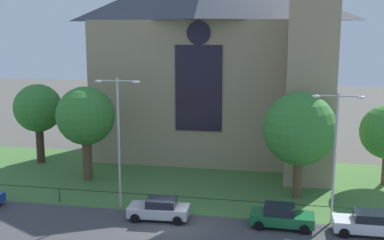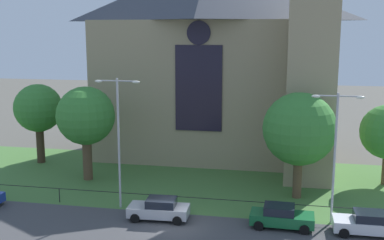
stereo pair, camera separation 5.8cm
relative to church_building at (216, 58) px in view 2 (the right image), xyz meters
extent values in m
plane|color=#56544C|center=(0.02, -9.02, -10.27)|extent=(160.00, 160.00, 0.00)
cube|color=#424244|center=(0.02, -21.02, -10.27)|extent=(120.00, 8.00, 0.01)
cube|color=#477538|center=(0.02, -11.02, -10.27)|extent=(120.00, 20.00, 0.01)
cube|color=tan|center=(-0.77, 0.63, -3.27)|extent=(22.00, 12.00, 14.00)
cube|color=black|center=(-0.77, -5.42, -2.57)|extent=(4.40, 0.16, 8.00)
cylinder|color=black|center=(-0.77, -5.42, 2.53)|extent=(2.20, 0.15, 2.20)
cube|color=tan|center=(9.23, -7.37, -1.27)|extent=(4.00, 4.00, 18.00)
cylinder|color=black|center=(-0.77, -16.52, -9.17)|extent=(35.27, 0.05, 0.05)
cylinder|color=black|center=(-9.59, -16.52, -9.72)|extent=(0.07, 0.07, 1.10)
cylinder|color=black|center=(-0.77, -16.52, -9.72)|extent=(0.06, 0.07, 1.10)
cylinder|color=black|center=(8.04, -16.52, -9.72)|extent=(0.07, 0.07, 1.10)
cylinder|color=brown|center=(8.31, -11.87, -8.57)|extent=(0.69, 0.69, 3.41)
sphere|color=#387F33|center=(8.31, -11.87, -4.74)|extent=(5.67, 5.67, 5.67)
cylinder|color=brown|center=(-9.78, -10.65, -8.36)|extent=(0.82, 0.82, 3.83)
sphere|color=#387F33|center=(-9.78, -10.65, -4.53)|extent=(5.09, 5.09, 5.09)
cylinder|color=#423021|center=(-16.63, -6.35, -8.40)|extent=(0.78, 0.78, 3.75)
sphere|color=#387F33|center=(-16.63, -6.35, -4.75)|extent=(4.71, 4.71, 4.71)
cylinder|color=#B2B2B7|center=(-4.63, -16.62, -5.44)|extent=(0.16, 0.16, 9.66)
cylinder|color=#B2B2B7|center=(-5.33, -16.62, -0.81)|extent=(1.40, 0.10, 0.10)
cylinder|color=#B2B2B7|center=(-3.93, -16.62, -0.81)|extent=(1.40, 0.10, 0.10)
ellipsoid|color=white|center=(-6.03, -16.62, -0.86)|extent=(0.57, 0.26, 0.20)
ellipsoid|color=white|center=(-3.23, -16.62, -0.86)|extent=(0.57, 0.26, 0.20)
cylinder|color=#B2B2B7|center=(10.53, -16.62, -5.78)|extent=(0.16, 0.16, 8.98)
cylinder|color=#B2B2B7|center=(9.83, -16.62, -1.50)|extent=(1.40, 0.10, 0.10)
cylinder|color=#B2B2B7|center=(11.23, -16.62, -1.50)|extent=(1.40, 0.10, 0.10)
ellipsoid|color=white|center=(9.13, -16.62, -1.55)|extent=(0.57, 0.26, 0.20)
ellipsoid|color=white|center=(11.93, -16.62, -1.55)|extent=(0.57, 0.26, 0.20)
cube|color=#B7B7BC|center=(-1.26, -18.24, -9.66)|extent=(4.28, 2.00, 0.70)
cube|color=black|center=(-1.06, -18.23, -9.04)|extent=(2.07, 1.69, 0.55)
cylinder|color=black|center=(-2.68, -19.21, -9.95)|extent=(0.65, 0.25, 0.64)
cylinder|color=black|center=(-2.77, -17.41, -9.95)|extent=(0.65, 0.25, 0.64)
cylinder|color=black|center=(0.26, -19.07, -9.95)|extent=(0.65, 0.25, 0.64)
cylinder|color=black|center=(0.17, -17.28, -9.95)|extent=(0.65, 0.25, 0.64)
cube|color=#196033|center=(7.21, -18.01, -9.66)|extent=(4.25, 1.92, 0.70)
cube|color=black|center=(7.01, -18.00, -9.04)|extent=(2.04, 1.66, 0.55)
cylinder|color=black|center=(8.71, -17.15, -9.95)|extent=(0.65, 0.24, 0.64)
cylinder|color=black|center=(8.66, -18.95, -9.95)|extent=(0.65, 0.24, 0.64)
cylinder|color=black|center=(5.77, -17.07, -9.95)|extent=(0.65, 0.24, 0.64)
cylinder|color=black|center=(5.72, -18.86, -9.95)|extent=(0.65, 0.24, 0.64)
cube|color=silver|center=(12.58, -18.10, -9.66)|extent=(4.21, 1.82, 0.70)
cube|color=black|center=(12.78, -18.10, -9.04)|extent=(2.01, 1.61, 0.55)
cylinder|color=black|center=(11.11, -19.00, -9.95)|extent=(0.64, 0.22, 0.64)
cylinder|color=black|center=(11.11, -17.20, -9.95)|extent=(0.64, 0.22, 0.64)
camera|label=1|loc=(7.03, -48.64, 2.66)|focal=44.46mm
camera|label=2|loc=(7.09, -48.63, 2.66)|focal=44.46mm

